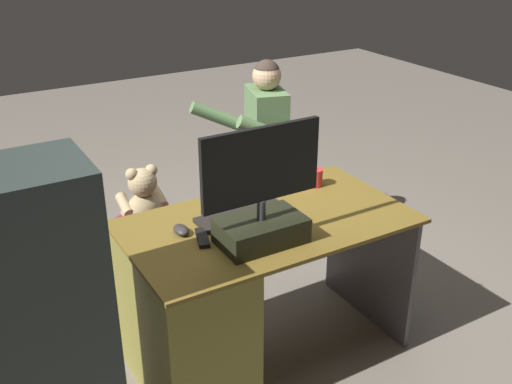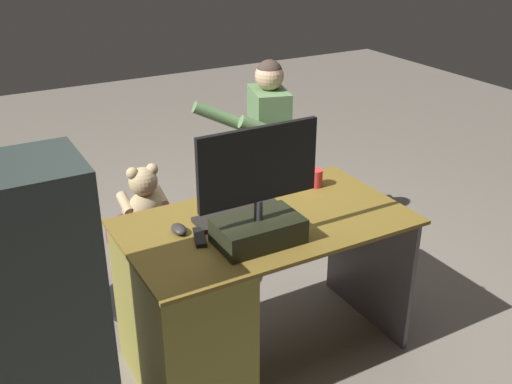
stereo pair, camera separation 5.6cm
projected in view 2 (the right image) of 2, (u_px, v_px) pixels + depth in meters
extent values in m
plane|color=slate|center=(227.00, 307.00, 3.30)|extent=(10.00, 10.00, 0.00)
cube|color=brown|center=(266.00, 222.00, 2.66)|extent=(1.27, 0.72, 0.02)
cube|color=olive|center=(182.00, 318.00, 2.63)|extent=(0.41, 0.66, 0.71)
cube|color=#4A464B|center=(368.00, 257.00, 3.09)|extent=(0.02, 0.65, 0.71)
cube|color=black|center=(258.00, 231.00, 2.46)|extent=(0.35, 0.22, 0.11)
cylinder|color=#333338|center=(258.00, 210.00, 2.42)|extent=(0.04, 0.04, 0.08)
cube|color=black|center=(258.00, 165.00, 2.34)|extent=(0.52, 0.02, 0.31)
cube|color=black|center=(257.00, 164.00, 2.35)|extent=(0.48, 0.00, 0.28)
cube|color=black|center=(240.00, 215.00, 2.68)|extent=(0.42, 0.14, 0.02)
ellipsoid|color=#2E2A28|center=(179.00, 229.00, 2.55)|extent=(0.06, 0.10, 0.04)
cylinder|color=red|center=(315.00, 178.00, 2.97)|extent=(0.07, 0.07, 0.09)
cube|color=black|center=(200.00, 237.00, 2.50)|extent=(0.09, 0.16, 0.02)
cylinder|color=black|center=(153.00, 296.00, 3.37)|extent=(0.54, 0.54, 0.03)
cylinder|color=gray|center=(150.00, 266.00, 3.28)|extent=(0.04, 0.04, 0.37)
cylinder|color=maroon|center=(147.00, 231.00, 3.19)|extent=(0.43, 0.43, 0.06)
ellipsoid|color=tan|center=(146.00, 209.00, 3.14)|extent=(0.19, 0.16, 0.20)
sphere|color=tan|center=(143.00, 181.00, 3.07)|extent=(0.15, 0.15, 0.15)
sphere|color=beige|center=(139.00, 179.00, 3.13)|extent=(0.06, 0.06, 0.06)
sphere|color=tan|center=(152.00, 169.00, 3.07)|extent=(0.06, 0.06, 0.06)
sphere|color=tan|center=(132.00, 173.00, 3.02)|extent=(0.06, 0.06, 0.06)
cylinder|color=tan|center=(159.00, 196.00, 3.19)|extent=(0.06, 0.15, 0.10)
cylinder|color=tan|center=(125.00, 204.00, 3.11)|extent=(0.06, 0.15, 0.10)
cylinder|color=tan|center=(148.00, 210.00, 3.27)|extent=(0.06, 0.12, 0.06)
cylinder|color=tan|center=(131.00, 214.00, 3.23)|extent=(0.06, 0.12, 0.06)
cylinder|color=black|center=(268.00, 237.00, 3.97)|extent=(0.51, 0.51, 0.03)
cylinder|color=gray|center=(268.00, 210.00, 3.89)|extent=(0.04, 0.04, 0.37)
cylinder|color=#494C60|center=(268.00, 180.00, 3.80)|extent=(0.44, 0.44, 0.06)
cube|color=#57794A|center=(269.00, 134.00, 3.67)|extent=(0.28, 0.36, 0.55)
sphere|color=tan|center=(269.00, 76.00, 3.52)|extent=(0.17, 0.17, 0.17)
sphere|color=#3C2F27|center=(269.00, 73.00, 3.51)|extent=(0.16, 0.16, 0.16)
cylinder|color=#57794A|center=(276.00, 135.00, 3.41)|extent=(0.44, 0.19, 0.26)
cylinder|color=#57794A|center=(228.00, 119.00, 3.66)|extent=(0.44, 0.19, 0.26)
cylinder|color=#3E2B4A|center=(256.00, 186.00, 3.59)|extent=(0.42, 0.22, 0.11)
cylinder|color=#3E2B4A|center=(232.00, 234.00, 3.57)|extent=(0.10, 0.10, 0.46)
cylinder|color=#3E2B4A|center=(236.00, 178.00, 3.70)|extent=(0.42, 0.22, 0.11)
cylinder|color=#3E2B4A|center=(212.00, 225.00, 3.68)|extent=(0.10, 0.10, 0.46)
cube|color=#26302D|center=(40.00, 330.00, 2.12)|extent=(0.44, 0.36, 1.26)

